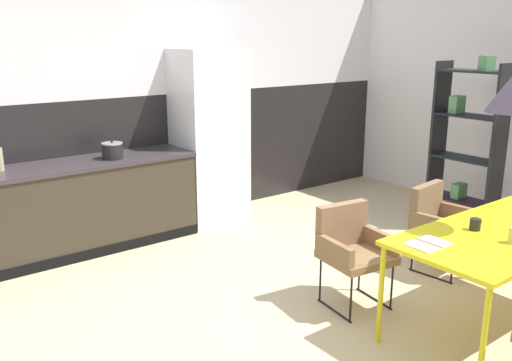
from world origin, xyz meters
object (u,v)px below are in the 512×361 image
at_px(refrigerator_column, 209,137).
at_px(armchair_head_of_table, 351,242).
at_px(open_shelf_unit, 467,138).
at_px(open_book, 428,244).
at_px(cooking_pot, 112,151).
at_px(mug_tall_blue, 475,224).
at_px(armchair_facing_counter, 438,217).
at_px(dining_table, 503,237).

bearing_deg(refrigerator_column, armchair_head_of_table, -95.22).
relative_size(refrigerator_column, open_shelf_unit, 1.04).
xyz_separation_m(open_book, cooking_pot, (-0.86, 3.06, 0.22)).
height_order(open_book, open_shelf_unit, open_shelf_unit).
bearing_deg(open_shelf_unit, mug_tall_blue, -56.23).
distance_m(armchair_head_of_table, mug_tall_blue, 0.92).
xyz_separation_m(refrigerator_column, mug_tall_blue, (0.19, -3.16, -0.18)).
relative_size(refrigerator_column, mug_tall_blue, 16.50).
relative_size(refrigerator_column, armchair_head_of_table, 2.45).
height_order(cooking_pot, open_shelf_unit, open_shelf_unit).
height_order(armchair_facing_counter, armchair_head_of_table, armchair_head_of_table).
height_order(refrigerator_column, dining_table, refrigerator_column).
bearing_deg(armchair_head_of_table, armchair_facing_counter, -173.35).
xyz_separation_m(armchair_head_of_table, open_book, (-0.10, -0.75, 0.25)).
xyz_separation_m(armchair_facing_counter, open_book, (-1.20, -0.73, 0.26)).
bearing_deg(armchair_head_of_table, open_book, 90.42).
bearing_deg(armchair_facing_counter, armchair_head_of_table, -8.13).
relative_size(armchair_head_of_table, cooking_pot, 3.84).
distance_m(armchair_facing_counter, open_shelf_unit, 1.59).
height_order(armchair_facing_counter, cooking_pot, cooking_pot).
relative_size(open_book, open_shelf_unit, 0.14).
bearing_deg(armchair_head_of_table, refrigerator_column, -87.51).
distance_m(armchair_head_of_table, open_book, 0.80).
height_order(mug_tall_blue, open_shelf_unit, open_shelf_unit).
bearing_deg(mug_tall_blue, armchair_facing_counter, 47.43).
bearing_deg(open_shelf_unit, cooking_pot, -116.27).
xyz_separation_m(refrigerator_column, open_book, (-0.31, -3.13, -0.21)).
relative_size(mug_tall_blue, cooking_pot, 0.57).
bearing_deg(cooking_pot, dining_table, -64.96).
xyz_separation_m(armchair_facing_counter, cooking_pot, (-2.06, 2.33, 0.48)).
relative_size(dining_table, cooking_pot, 8.38).
bearing_deg(refrigerator_column, armchair_facing_counter, -69.71).
bearing_deg(cooking_pot, open_book, -74.39).
bearing_deg(open_shelf_unit, armchair_head_of_table, -76.19).
relative_size(open_book, cooking_pot, 1.28).
relative_size(cooking_pot, open_shelf_unit, 0.11).
relative_size(dining_table, open_book, 6.54).
bearing_deg(dining_table, mug_tall_blue, 137.93).
relative_size(armchair_head_of_table, mug_tall_blue, 6.74).
distance_m(dining_table, mug_tall_blue, 0.22).
bearing_deg(dining_table, armchair_facing_counter, 58.36).
distance_m(open_book, cooking_pot, 3.19).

